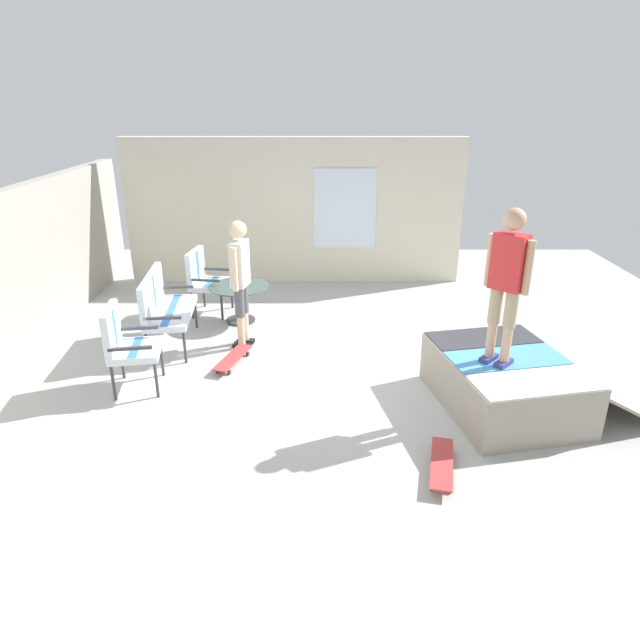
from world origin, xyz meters
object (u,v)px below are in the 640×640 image
skate_ramp (506,382)px  patio_chair_near_house (204,276)px  patio_bench (162,303)px  patio_table (239,296)px  patio_chair_by_wall (124,341)px  skateboard_spare (442,464)px  skateboard_by_bench (233,358)px  person_watching (240,275)px  person_skater (507,277)px

skate_ramp → patio_chair_near_house: (2.85, 3.86, 0.32)m
patio_bench → patio_chair_near_house: 1.28m
patio_table → patio_chair_by_wall: bearing=154.0°
patio_table → skateboard_spare: (-3.68, -2.34, -0.32)m
patio_chair_by_wall → skateboard_by_bench: size_ratio=1.24×
skateboard_spare → patio_chair_by_wall: bearing=64.9°
patio_chair_by_wall → skateboard_by_bench: 1.39m
patio_chair_near_house → skateboard_spare: 5.01m
person_watching → person_skater: 3.44m
skate_ramp → patio_chair_near_house: 4.81m
patio_bench → person_watching: person_watching is taller
patio_chair_by_wall → person_watching: 1.75m
skateboard_by_bench → patio_table: bearing=3.8°
person_watching → skateboard_by_bench: person_watching is taller
person_skater → skateboard_spare: person_skater is taller
patio_bench → person_skater: bearing=-113.5°
patio_table → skateboard_by_bench: bearing=-176.2°
skate_ramp → patio_table: skate_ramp is taller
person_watching → skateboard_by_bench: (-0.59, 0.06, -0.93)m
person_watching → person_skater: bearing=-120.8°
person_watching → patio_bench: bearing=89.9°
person_skater → skateboard_spare: bearing=144.9°
patio_table → person_skater: (-2.62, -3.08, 1.14)m
person_watching → skateboard_by_bench: 1.11m
patio_bench → patio_chair_by_wall: (-1.22, 0.11, -0.00)m
skate_ramp → skateboard_by_bench: size_ratio=2.85×
patio_chair_near_house → patio_table: 0.72m
patio_table → skateboard_spare: bearing=-147.5°
patio_chair_near_house → person_skater: 4.82m
patio_chair_near_house → person_skater: size_ratio=0.62×
patio_chair_near_house → person_watching: (-1.24, -0.75, 0.41)m
patio_chair_near_house → patio_table: patio_chair_near_house is taller
patio_chair_by_wall → skateboard_spare: 3.75m
person_watching → skateboard_spare: bearing=-142.1°
skateboard_spare → person_skater: bearing=-35.1°
patio_chair_by_wall → patio_table: size_ratio=1.13×
person_watching → skateboard_by_bench: size_ratio=2.11×
patio_chair_near_house → patio_table: size_ratio=1.13×
skate_ramp → person_watching: bearing=62.6°
skateboard_by_bench → patio_chair_by_wall: bearing=119.4°
patio_bench → patio_chair_near_house: (1.24, -0.32, -0.00)m
skate_ramp → patio_chair_by_wall: size_ratio=2.30×
patio_table → skateboard_by_bench: (-1.47, -0.10, -0.32)m
patio_chair_near_house → skate_ramp: bearing=-126.4°
patio_table → skateboard_spare: patio_table is taller
skate_ramp → patio_bench: 4.50m
patio_table → person_watching: 1.09m
patio_table → person_skater: size_ratio=0.55×
person_skater → patio_bench: bearing=66.5°
patio_chair_near_house → skateboard_by_bench: patio_chair_near_house is taller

